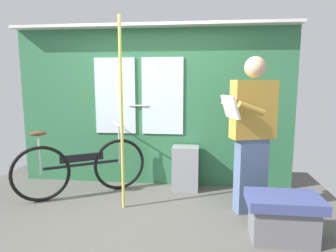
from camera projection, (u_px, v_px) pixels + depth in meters
ground_plane at (133, 226)px, 3.23m from camera, size 5.02×4.26×0.04m
train_door_wall at (152, 104)px, 4.34m from camera, size 4.02×0.28×2.32m
bicycle_near_door at (82, 167)px, 3.99m from camera, size 1.52×0.98×0.94m
passenger_reading_newspaper at (252, 132)px, 3.40m from camera, size 0.64×0.59×1.81m
trash_bin_by_wall at (185, 168)px, 4.21m from camera, size 0.37×0.28×0.63m
handrail_pole at (122, 115)px, 3.48m from camera, size 0.04×0.04×2.28m
bench_seat_corner at (283, 216)px, 2.88m from camera, size 0.70×0.44×0.45m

